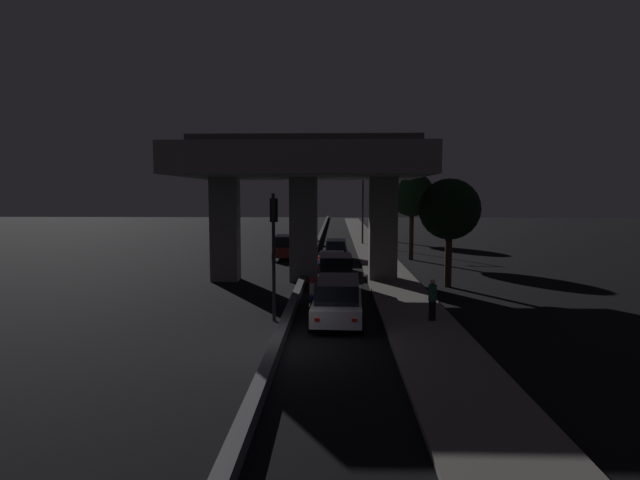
{
  "coord_description": "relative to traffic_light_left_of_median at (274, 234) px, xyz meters",
  "views": [
    {
      "loc": [
        1.93,
        -16.27,
        5.08
      ],
      "look_at": [
        0.59,
        24.93,
        1.4
      ],
      "focal_mm": 28.0,
      "sensor_mm": 36.0,
      "label": 1
    }
  ],
  "objects": [
    {
      "name": "motorcycle_blue_filtering_near",
      "position": [
        1.47,
        2.17,
        -2.92
      ],
      "size": [
        0.33,
        1.88,
        1.41
      ],
      "rotation": [
        0.0,
        0.0,
        1.55
      ],
      "color": "black",
      "rests_on": "ground_plane"
    },
    {
      "name": "roadside_tree_kerbside_near",
      "position": [
        8.75,
        7.75,
        0.78
      ],
      "size": [
        3.38,
        3.38,
        6.03
      ],
      "color": "#38281C",
      "rests_on": "ground_plane"
    },
    {
      "name": "car_black_fourth",
      "position": [
        2.52,
        19.1,
        -2.68
      ],
      "size": [
        1.91,
        4.62,
        1.61
      ],
      "rotation": [
        0.0,
        0.0,
        1.55
      ],
      "color": "black",
      "rests_on": "ground_plane"
    },
    {
      "name": "sidewalk_right",
      "position": [
        5.82,
        24.33,
        -3.44
      ],
      "size": [
        2.92,
        126.0,
        0.16
      ],
      "primitive_type": "cube",
      "color": "slate",
      "rests_on": "ground_plane"
    },
    {
      "name": "traffic_light_left_of_median",
      "position": [
        0.0,
        0.0,
        0.0
      ],
      "size": [
        0.3,
        0.49,
        5.17
      ],
      "color": "black",
      "rests_on": "ground_plane"
    },
    {
      "name": "car_dark_blue_second_oncoming",
      "position": [
        -1.03,
        32.38,
        -2.75
      ],
      "size": [
        2.12,
        4.31,
        1.52
      ],
      "rotation": [
        0.0,
        0.0,
        -1.61
      ],
      "color": "#141938",
      "rests_on": "ground_plane"
    },
    {
      "name": "pedestrian_on_sidewalk",
      "position": [
        6.32,
        -0.45,
        -2.54
      ],
      "size": [
        0.33,
        0.33,
        1.64
      ],
      "color": "black",
      "rests_on": "sidewalk_right"
    },
    {
      "name": "motorcycle_red_filtering_mid",
      "position": [
        1.51,
        10.8,
        -2.93
      ],
      "size": [
        0.33,
        1.71,
        1.36
      ],
      "rotation": [
        0.0,
        0.0,
        1.54
      ],
      "color": "black",
      "rests_on": "ground_plane"
    },
    {
      "name": "median_divider",
      "position": [
        0.58,
        31.33,
        -3.31
      ],
      "size": [
        0.36,
        126.0,
        0.42
      ],
      "primitive_type": "cube",
      "color": "#4C4C51",
      "rests_on": "ground_plane"
    },
    {
      "name": "roadside_tree_kerbside_far",
      "position": [
        8.48,
        35.48,
        1.5
      ],
      "size": [
        3.73,
        3.73,
        6.93
      ],
      "color": "#2D2116",
      "rests_on": "ground_plane"
    },
    {
      "name": "car_silver_second",
      "position": [
        2.51,
        5.98,
        -2.5
      ],
      "size": [
        2.04,
        4.0,
        1.98
      ],
      "rotation": [
        0.0,
        0.0,
        1.58
      ],
      "color": "gray",
      "rests_on": "ground_plane"
    },
    {
      "name": "street_lamp",
      "position": [
        4.9,
        31.18,
        1.15
      ],
      "size": [
        2.27,
        0.32,
        7.89
      ],
      "color": "#2D2D30",
      "rests_on": "ground_plane"
    },
    {
      "name": "car_dark_red_lead_oncoming",
      "position": [
        -1.49,
        19.59,
        -2.52
      ],
      "size": [
        2.14,
        4.16,
        1.91
      ],
      "rotation": [
        0.0,
        0.0,
        -1.54
      ],
      "color": "#591414",
      "rests_on": "ground_plane"
    },
    {
      "name": "roadside_tree_kerbside_mid",
      "position": [
        8.45,
        19.59,
        1.61
      ],
      "size": [
        3.48,
        3.48,
        6.91
      ],
      "color": "#2D2116",
      "rests_on": "ground_plane"
    },
    {
      "name": "ground_plane",
      "position": [
        0.58,
        -3.67,
        -3.52
      ],
      "size": [
        200.0,
        200.0,
        0.0
      ],
      "primitive_type": "plane",
      "color": "black"
    },
    {
      "name": "car_white_lead",
      "position": [
        2.58,
        -0.22,
        -2.59
      ],
      "size": [
        2.18,
        4.72,
        1.75
      ],
      "rotation": [
        0.0,
        0.0,
        1.53
      ],
      "color": "silver",
      "rests_on": "ground_plane"
    },
    {
      "name": "elevated_overpass",
      "position": [
        0.58,
        9.49,
        2.95
      ],
      "size": [
        13.97,
        10.43,
        8.68
      ],
      "color": "gray",
      "rests_on": "ground_plane"
    },
    {
      "name": "car_dark_blue_third",
      "position": [
        2.21,
        12.49,
        -2.8
      ],
      "size": [
        2.09,
        4.74,
        1.41
      ],
      "rotation": [
        0.0,
        0.0,
        1.52
      ],
      "color": "#141938",
      "rests_on": "ground_plane"
    }
  ]
}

